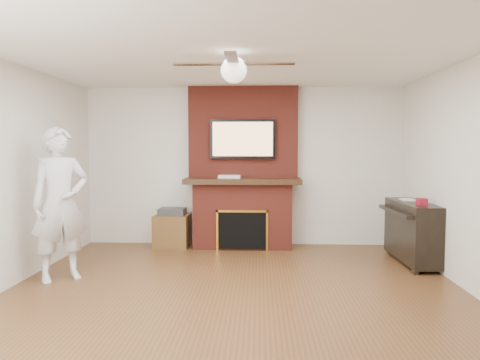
{
  "coord_description": "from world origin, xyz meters",
  "views": [
    {
      "loc": [
        0.26,
        -4.7,
        1.55
      ],
      "look_at": [
        0.02,
        0.9,
        1.16
      ],
      "focal_mm": 35.0,
      "sensor_mm": 36.0,
      "label": 1
    }
  ],
  "objects_px": {
    "fireplace": "(243,183)",
    "person": "(60,204)",
    "side_table": "(172,229)",
    "piano": "(412,231)"
  },
  "relations": [
    {
      "from": "fireplace",
      "to": "person",
      "type": "bearing_deg",
      "value": -136.52
    },
    {
      "from": "side_table",
      "to": "fireplace",
      "type": "bearing_deg",
      "value": 5.12
    },
    {
      "from": "fireplace",
      "to": "side_table",
      "type": "distance_m",
      "value": 1.31
    },
    {
      "from": "fireplace",
      "to": "person",
      "type": "height_order",
      "value": "fireplace"
    },
    {
      "from": "fireplace",
      "to": "piano",
      "type": "bearing_deg",
      "value": -22.81
    },
    {
      "from": "side_table",
      "to": "piano",
      "type": "distance_m",
      "value": 3.52
    },
    {
      "from": "fireplace",
      "to": "person",
      "type": "xyz_separation_m",
      "value": [
        -2.05,
        -1.95,
        -0.1
      ]
    },
    {
      "from": "person",
      "to": "side_table",
      "type": "relative_size",
      "value": 2.97
    },
    {
      "from": "piano",
      "to": "side_table",
      "type": "bearing_deg",
      "value": 163.26
    },
    {
      "from": "fireplace",
      "to": "piano",
      "type": "height_order",
      "value": "fireplace"
    }
  ]
}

